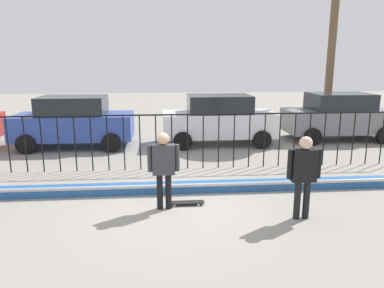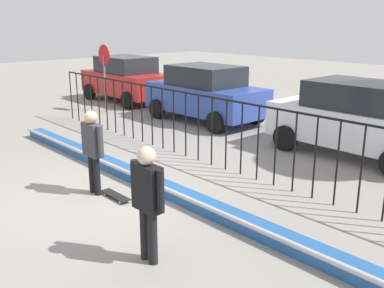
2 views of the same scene
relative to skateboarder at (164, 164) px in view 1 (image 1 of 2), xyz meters
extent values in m
plane|color=gray|center=(0.27, 0.08, -1.02)|extent=(60.00, 60.00, 0.00)
cube|color=#235699|center=(0.27, 1.02, -0.91)|extent=(11.00, 0.36, 0.22)
cylinder|color=#B2B2B7|center=(0.27, 0.84, -0.80)|extent=(11.00, 0.09, 0.09)
cylinder|color=black|center=(-4.40, 3.01, -0.19)|extent=(0.04, 0.04, 1.66)
cylinder|color=black|center=(-3.93, 3.01, -0.19)|extent=(0.04, 0.04, 1.66)
cylinder|color=black|center=(-3.47, 3.01, -0.19)|extent=(0.04, 0.04, 1.66)
cylinder|color=black|center=(-3.00, 3.01, -0.19)|extent=(0.04, 0.04, 1.66)
cylinder|color=black|center=(-2.53, 3.01, -0.19)|extent=(0.04, 0.04, 1.66)
cylinder|color=black|center=(-2.07, 3.01, -0.19)|extent=(0.04, 0.04, 1.66)
cylinder|color=black|center=(-1.60, 3.01, -0.19)|extent=(0.04, 0.04, 1.66)
cylinder|color=black|center=(-1.13, 3.01, -0.19)|extent=(0.04, 0.04, 1.66)
cylinder|color=black|center=(-0.67, 3.01, -0.19)|extent=(0.04, 0.04, 1.66)
cylinder|color=black|center=(-0.20, 3.01, -0.19)|extent=(0.04, 0.04, 1.66)
cylinder|color=black|center=(0.27, 3.01, -0.19)|extent=(0.04, 0.04, 1.66)
cylinder|color=black|center=(0.73, 3.01, -0.19)|extent=(0.04, 0.04, 1.66)
cylinder|color=black|center=(1.20, 3.01, -0.19)|extent=(0.04, 0.04, 1.66)
cylinder|color=black|center=(1.67, 3.01, -0.19)|extent=(0.04, 0.04, 1.66)
cylinder|color=black|center=(2.13, 3.01, -0.19)|extent=(0.04, 0.04, 1.66)
cylinder|color=black|center=(2.60, 3.01, -0.19)|extent=(0.04, 0.04, 1.66)
cylinder|color=black|center=(3.07, 3.01, -0.19)|extent=(0.04, 0.04, 1.66)
cylinder|color=black|center=(3.53, 3.01, -0.19)|extent=(0.04, 0.04, 1.66)
cylinder|color=black|center=(4.00, 3.01, -0.19)|extent=(0.04, 0.04, 1.66)
cylinder|color=black|center=(4.47, 3.01, -0.19)|extent=(0.04, 0.04, 1.66)
cylinder|color=black|center=(4.93, 3.01, -0.19)|extent=(0.04, 0.04, 1.66)
cylinder|color=black|center=(5.40, 3.01, -0.19)|extent=(0.04, 0.04, 1.66)
cylinder|color=black|center=(5.87, 3.01, -0.19)|extent=(0.04, 0.04, 1.66)
cylinder|color=black|center=(6.33, 3.01, -0.19)|extent=(0.04, 0.04, 1.66)
cylinder|color=black|center=(6.80, 3.01, -0.19)|extent=(0.04, 0.04, 1.66)
cube|color=black|center=(0.27, 3.01, 0.62)|extent=(14.00, 0.04, 0.04)
cylinder|color=black|center=(-0.09, 0.00, -0.62)|extent=(0.13, 0.13, 0.79)
cylinder|color=black|center=(0.09, 0.00, -0.62)|extent=(0.13, 0.13, 0.79)
cube|color=#333338|center=(0.00, 0.00, 0.10)|extent=(0.48, 0.21, 0.65)
sphere|color=tan|center=(0.00, 0.00, 0.55)|extent=(0.26, 0.26, 0.26)
cylinder|color=#333338|center=(-0.29, 0.00, 0.13)|extent=(0.10, 0.10, 0.58)
cylinder|color=#333338|center=(0.29, 0.00, 0.13)|extent=(0.10, 0.10, 0.58)
cube|color=black|center=(0.49, 0.16, -0.95)|extent=(0.80, 0.20, 0.02)
cylinder|color=silver|center=(0.76, 0.23, -0.99)|extent=(0.05, 0.03, 0.05)
cylinder|color=silver|center=(0.76, 0.08, -0.99)|extent=(0.05, 0.03, 0.05)
cylinder|color=silver|center=(0.22, 0.23, -0.99)|extent=(0.05, 0.03, 0.05)
cylinder|color=silver|center=(0.22, 0.08, -0.99)|extent=(0.05, 0.03, 0.05)
cylinder|color=black|center=(2.70, -0.75, -0.62)|extent=(0.13, 0.13, 0.80)
cylinder|color=black|center=(2.89, -0.75, -0.62)|extent=(0.13, 0.13, 0.80)
cube|color=black|center=(2.79, -0.75, 0.11)|extent=(0.49, 0.21, 0.66)
sphere|color=beige|center=(2.79, -0.75, 0.57)|extent=(0.26, 0.26, 0.26)
cylinder|color=black|center=(2.50, -0.75, 0.15)|extent=(0.10, 0.10, 0.59)
cylinder|color=black|center=(3.09, -0.75, 0.15)|extent=(0.10, 0.10, 0.59)
cube|color=#2D479E|center=(-3.27, 6.21, -0.23)|extent=(4.30, 1.90, 0.90)
cube|color=#1E2328|center=(-3.27, 6.21, 0.55)|extent=(2.37, 1.71, 0.66)
cylinder|color=black|center=(-1.81, 7.16, -0.68)|extent=(0.68, 0.22, 0.68)
cylinder|color=black|center=(-1.81, 5.26, -0.68)|extent=(0.68, 0.22, 0.68)
cylinder|color=black|center=(-4.73, 7.16, -0.68)|extent=(0.68, 0.22, 0.68)
cylinder|color=black|center=(-4.73, 5.26, -0.68)|extent=(0.68, 0.22, 0.68)
cube|color=silver|center=(2.19, 6.27, -0.23)|extent=(4.30, 1.90, 0.90)
cube|color=#1E2328|center=(2.19, 6.27, 0.55)|extent=(2.37, 1.71, 0.66)
cylinder|color=black|center=(3.65, 7.22, -0.68)|extent=(0.68, 0.22, 0.68)
cylinder|color=black|center=(3.65, 5.32, -0.68)|extent=(0.68, 0.22, 0.68)
cylinder|color=black|center=(0.73, 7.22, -0.68)|extent=(0.68, 0.22, 0.68)
cylinder|color=black|center=(0.73, 5.32, -0.68)|extent=(0.68, 0.22, 0.68)
cube|color=slate|center=(7.18, 6.63, -0.23)|extent=(4.30, 1.90, 0.90)
cube|color=#1E2328|center=(7.18, 6.63, 0.55)|extent=(2.37, 1.71, 0.66)
cylinder|color=black|center=(8.64, 7.58, -0.68)|extent=(0.68, 0.22, 0.68)
cylinder|color=black|center=(5.72, 7.58, -0.68)|extent=(0.68, 0.22, 0.68)
cylinder|color=black|center=(5.72, 5.68, -0.68)|extent=(0.68, 0.22, 0.68)
cylinder|color=brown|center=(7.81, 9.08, 2.59)|extent=(0.36, 0.36, 7.20)
camera|label=1|loc=(-0.04, -7.50, 2.14)|focal=34.05mm
camera|label=2|loc=(7.39, -4.10, 2.34)|focal=41.05mm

